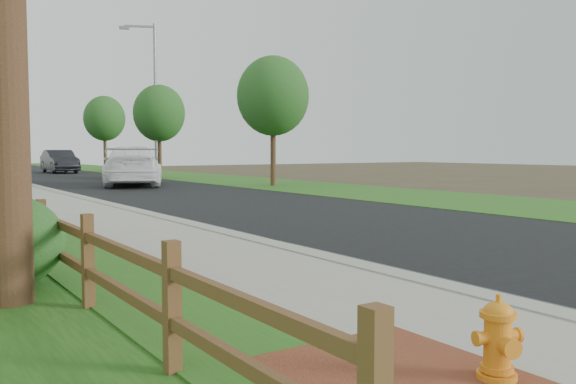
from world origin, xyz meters
TOP-DOWN VIEW (x-y plane):
  - ground at (0.00, 0.00)m, footprint 120.00×120.00m
  - road at (4.60, 35.00)m, footprint 8.00×90.00m
  - curb at (0.40, 35.00)m, footprint 0.40×90.00m
  - wet_gutter at (0.75, 35.00)m, footprint 0.50×90.00m
  - verge_far at (11.50, 35.00)m, footprint 6.00×90.00m
  - ranch_fence at (-3.60, 6.40)m, footprint 0.12×16.92m
  - fire_hydrant at (-1.70, -1.23)m, footprint 0.43×0.35m
  - white_suv at (4.81, 25.58)m, footprint 4.71×7.20m
  - dark_car_mid at (7.20, 33.04)m, footprint 2.95×4.93m
  - dark_car_far at (5.79, 44.84)m, footprint 1.90×5.38m
  - streetlight at (8.53, 32.28)m, footprint 2.09×1.05m
  - tree_near_right at (10.53, 21.40)m, footprint 3.55×3.55m
  - tree_mid_right at (9.00, 32.40)m, footprint 3.24×3.24m
  - tree_far_right at (9.87, 46.67)m, footprint 3.39×3.39m

SIDE VIEW (x-z plane):
  - ground at x=0.00m, z-range 0.00..0.00m
  - road at x=4.60m, z-range 0.00..0.02m
  - verge_far at x=11.50m, z-range 0.00..0.04m
  - wet_gutter at x=0.75m, z-range 0.02..0.02m
  - curb at x=0.40m, z-range 0.00..0.12m
  - fire_hydrant at x=-1.70m, z-range 0.07..0.72m
  - ranch_fence at x=-3.60m, z-range 0.07..1.17m
  - dark_car_mid at x=7.20m, z-range 0.02..1.59m
  - dark_car_far at x=5.79m, z-range 0.02..1.79m
  - white_suv at x=4.81m, z-range 0.02..1.96m
  - tree_mid_right at x=9.00m, z-range 1.14..7.01m
  - tree_far_right at x=9.87m, z-range 1.25..7.50m
  - tree_near_right at x=10.53m, z-range 1.23..7.62m
  - streetlight at x=8.53m, z-range 0.64..10.20m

